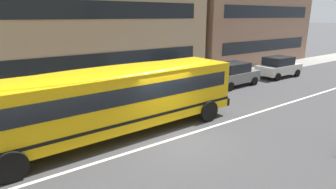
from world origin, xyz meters
name	(u,v)px	position (x,y,z in m)	size (l,w,h in m)	color
ground_plane	(174,139)	(0.00, 0.00, 0.00)	(400.00, 400.00, 0.00)	#424244
sidewalk_far	(102,97)	(0.00, 7.26, 0.01)	(120.00, 3.00, 0.01)	gray
lane_centreline	(174,138)	(0.00, 0.00, 0.00)	(110.00, 0.16, 0.01)	silver
school_bus	(110,97)	(-1.91, 1.74, 1.68)	(12.67, 3.01, 2.82)	yellow
parked_car_white_by_lamppost	(279,67)	(13.91, 4.52, 0.84)	(3.94, 1.95, 1.64)	silver
parked_car_grey_by_entrance	(233,74)	(8.69, 4.65, 0.84)	(3.96, 1.99, 1.64)	gray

